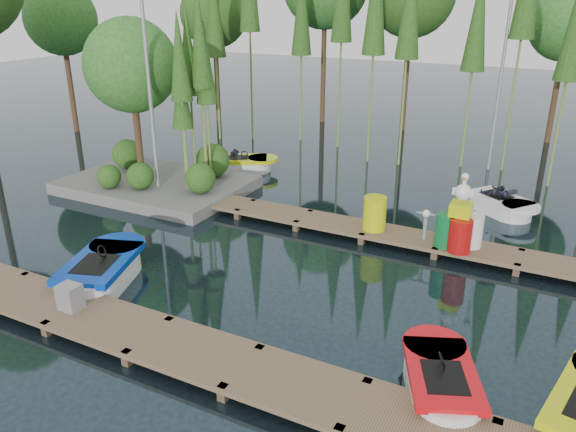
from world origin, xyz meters
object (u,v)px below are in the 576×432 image
at_px(boat_red, 440,382).
at_px(yellow_barrel, 375,213).
at_px(boat_blue, 102,271).
at_px(boat_yellow_far, 242,164).
at_px(drum_cluster, 460,227).
at_px(island, 148,98).
at_px(utility_cabinet, 70,297).

xyz_separation_m(boat_red, yellow_barrel, (-3.22, 5.76, 0.53)).
relative_size(boat_blue, boat_yellow_far, 1.15).
bearing_deg(yellow_barrel, boat_red, -60.79).
distance_m(boat_blue, boat_red, 8.18).
bearing_deg(boat_yellow_far, yellow_barrel, -38.23).
xyz_separation_m(boat_red, drum_cluster, (-0.87, 5.61, 0.65)).
distance_m(boat_red, drum_cluster, 5.71).
distance_m(island, drum_cluster, 11.12).
xyz_separation_m(island, utility_cabinet, (4.23, -7.79, -2.61)).
relative_size(island, boat_red, 2.43).
height_order(island, boat_red, island).
xyz_separation_m(boat_yellow_far, utility_cabinet, (2.44, -10.82, 0.30)).
bearing_deg(boat_yellow_far, boat_blue, -87.78).
distance_m(boat_yellow_far, drum_cluster, 9.91).
bearing_deg(boat_blue, boat_red, -21.40).
distance_m(island, yellow_barrel, 8.86).
bearing_deg(drum_cluster, utility_cabinet, -134.03).
distance_m(boat_blue, yellow_barrel, 7.36).
xyz_separation_m(boat_yellow_far, drum_cluster, (9.06, -3.97, 0.62)).
height_order(island, boat_yellow_far, island).
bearing_deg(boat_blue, utility_cabinet, -85.64).
distance_m(boat_blue, utility_cabinet, 1.74).
bearing_deg(yellow_barrel, drum_cluster, -3.74).
bearing_deg(utility_cabinet, boat_blue, 113.41).
bearing_deg(boat_blue, boat_yellow_far, 81.74).
xyz_separation_m(boat_red, utility_cabinet, (-7.49, -1.24, 0.33)).
bearing_deg(boat_blue, drum_cluster, 16.79).
bearing_deg(boat_blue, island, 100.64).
bearing_deg(boat_red, yellow_barrel, 96.42).
xyz_separation_m(utility_cabinet, drum_cluster, (6.62, 6.85, 0.31)).
relative_size(boat_blue, boat_red, 1.17).
distance_m(island, utility_cabinet, 9.24).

